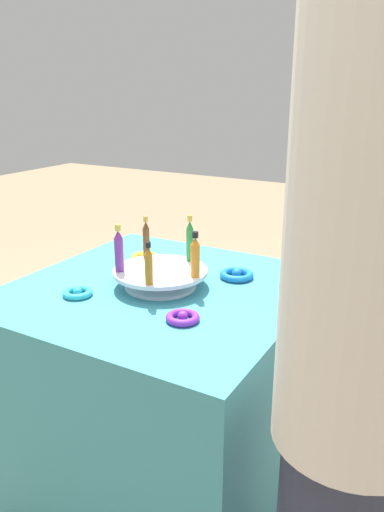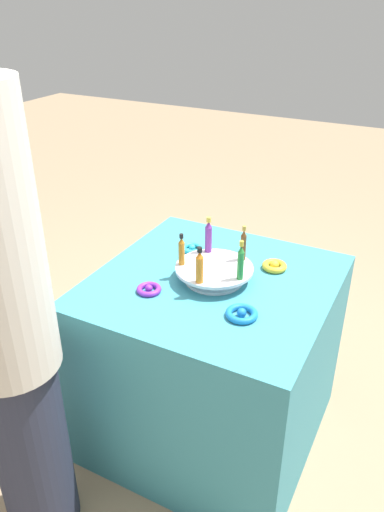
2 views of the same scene
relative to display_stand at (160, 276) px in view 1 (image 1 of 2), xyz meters
name	(u,v)px [view 1 (image 1 of 2)]	position (x,y,z in m)	size (l,w,h in m)	color
ground_plane	(165,486)	(0.00, 0.00, -0.81)	(12.00, 12.00, 0.00)	#997F60
party_table	(163,394)	(0.00, 0.00, -0.42)	(0.88, 0.88, 0.78)	teal
display_stand	(160,276)	(0.00, 0.00, 0.00)	(0.29, 0.29, 0.06)	silver
bottle_green	(190,240)	(0.04, 0.12, 0.09)	(0.02, 0.02, 0.15)	#288438
bottle_brown	(146,239)	(-0.10, 0.07, 0.09)	(0.02, 0.02, 0.14)	brown
bottle_purple	(119,250)	(-0.10, -0.07, 0.09)	(0.03, 0.03, 0.15)	#702D93
bottle_amber	(149,265)	(0.04, -0.12, 0.08)	(0.02, 0.02, 0.13)	#AD6B19
bottle_orange	(195,256)	(0.12, 0.00, 0.09)	(0.03, 0.03, 0.14)	orange
ribbon_bow_gold	(144,257)	(-0.18, 0.17, -0.02)	(0.10, 0.10, 0.04)	gold
ribbon_bow_teal	(78,293)	(-0.17, -0.18, -0.02)	(0.09, 0.09, 0.03)	#2DB7CC
ribbon_bow_purple	(183,317)	(0.18, -0.17, -0.02)	(0.09, 0.09, 0.03)	purple
ribbon_bow_blue	(237,275)	(0.17, 0.18, -0.02)	(0.11, 0.11, 0.03)	blue
person_figure	(357,368)	(0.67, -0.37, 0.07)	(0.30, 0.30, 1.75)	#282D42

